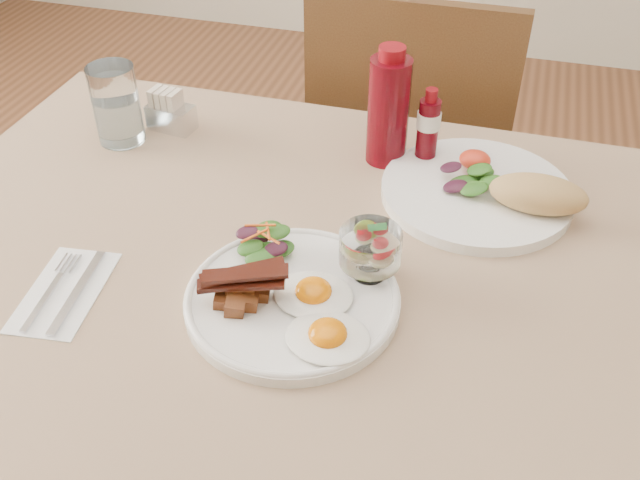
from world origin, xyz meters
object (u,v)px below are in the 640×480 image
at_px(second_plate, 491,191).
at_px(hot_sauce_bottle, 428,129).
at_px(water_glass, 117,109).
at_px(main_plate, 292,300).
at_px(chair_far, 410,158).
at_px(table, 335,310).
at_px(fruit_cup, 370,248).
at_px(ketchup_bottle, 388,109).
at_px(sugar_caddy, 170,113).

distance_m(second_plate, hot_sauce_bottle, 0.15).
bearing_deg(water_glass, main_plate, -37.24).
bearing_deg(chair_far, table, -90.00).
xyz_separation_m(main_plate, second_plate, (0.22, 0.30, 0.01)).
relative_size(main_plate, fruit_cup, 3.38).
bearing_deg(second_plate, main_plate, -126.38).
height_order(fruit_cup, second_plate, fruit_cup).
bearing_deg(main_plate, second_plate, 53.62).
height_order(table, second_plate, second_plate).
distance_m(chair_far, hot_sauce_bottle, 0.48).
bearing_deg(second_plate, ketchup_bottle, 157.17).
bearing_deg(sugar_caddy, water_glass, -130.47).
distance_m(main_plate, fruit_cup, 0.12).
bearing_deg(table, fruit_cup, -26.06).
relative_size(ketchup_bottle, sugar_caddy, 2.31).
distance_m(fruit_cup, ketchup_bottle, 0.32).
height_order(table, hot_sauce_bottle, hot_sauce_bottle).
height_order(fruit_cup, water_glass, water_glass).
bearing_deg(main_plate, ketchup_bottle, 83.63).
relative_size(table, fruit_cup, 16.04).
height_order(second_plate, water_glass, water_glass).
bearing_deg(second_plate, table, -132.03).
relative_size(second_plate, ketchup_bottle, 1.57).
height_order(chair_far, second_plate, chair_far).
distance_m(main_plate, second_plate, 0.38).
xyz_separation_m(second_plate, hot_sauce_bottle, (-0.12, 0.08, 0.05)).
relative_size(table, sugar_caddy, 15.40).
height_order(main_plate, fruit_cup, fruit_cup).
distance_m(table, sugar_caddy, 0.49).
bearing_deg(fruit_cup, ketchup_bottle, 97.87).
xyz_separation_m(chair_far, sugar_caddy, (-0.38, -0.38, 0.26)).
xyz_separation_m(table, sugar_caddy, (-0.38, 0.28, 0.12)).
xyz_separation_m(fruit_cup, sugar_caddy, (-0.43, 0.31, -0.03)).
bearing_deg(main_plate, sugar_caddy, 132.94).
bearing_deg(table, ketchup_bottle, 88.30).
bearing_deg(second_plate, sugar_caddy, 172.97).
xyz_separation_m(chair_far, hot_sauce_bottle, (0.07, -0.37, 0.29)).
bearing_deg(water_glass, table, -26.32).
bearing_deg(sugar_caddy, ketchup_bottle, 8.49).
relative_size(main_plate, second_plate, 0.89).
height_order(table, ketchup_bottle, ketchup_bottle).
distance_m(table, ketchup_bottle, 0.34).
distance_m(fruit_cup, sugar_caddy, 0.53).
height_order(table, sugar_caddy, sugar_caddy).
bearing_deg(hot_sauce_bottle, ketchup_bottle, -177.41).
bearing_deg(ketchup_bottle, fruit_cup, -82.13).
relative_size(chair_far, fruit_cup, 11.21).
relative_size(chair_far, sugar_caddy, 10.77).
relative_size(hot_sauce_bottle, sugar_caddy, 1.58).
xyz_separation_m(main_plate, hot_sauce_bottle, (0.11, 0.38, 0.06)).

